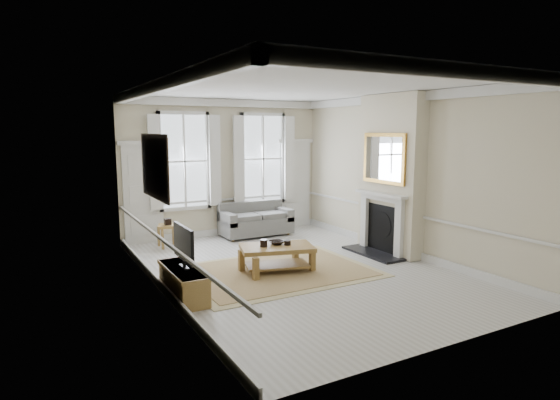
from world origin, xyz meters
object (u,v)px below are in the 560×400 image
sofa (255,221)px  tv_stand (184,283)px  coffee_table (277,250)px  side_table (168,229)px

sofa → tv_stand: (-2.94, -3.48, -0.11)m
coffee_table → side_table: bearing=130.4°
sofa → side_table: size_ratio=3.29×
tv_stand → side_table: bearing=78.5°
tv_stand → coffee_table: bearing=14.0°
coffee_table → sofa: bearing=88.1°
side_table → coffee_table: size_ratio=0.35×
side_table → coffee_table: side_table is taller
sofa → side_table: (-2.26, -0.14, 0.06)m
sofa → tv_stand: size_ratio=1.31×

